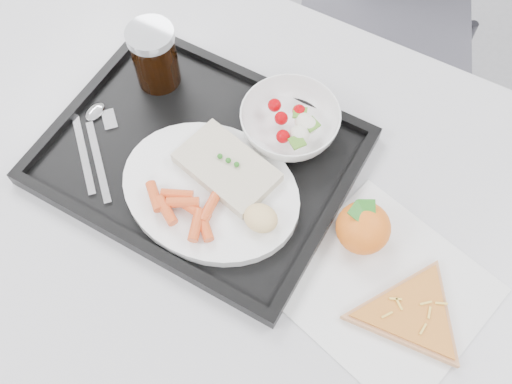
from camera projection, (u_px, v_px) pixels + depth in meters
table at (230, 213)px, 0.91m from camera, size 1.20×0.80×0.75m
tray at (200, 157)px, 0.87m from camera, size 0.45×0.35×0.03m
dinner_plate at (211, 191)px, 0.83m from camera, size 0.27×0.27×0.02m
fish_fillet at (227, 167)px, 0.83m from camera, size 0.16×0.12×0.03m
bread_roll at (261, 218)px, 0.78m from camera, size 0.06×0.05×0.03m
salad_bowl at (290, 122)px, 0.87m from camera, size 0.15×0.15×0.05m
cola_glass at (154, 56)px, 0.89m from camera, size 0.07×0.07×0.11m
cutlery at (94, 139)px, 0.88m from camera, size 0.15×0.15×0.01m
napkin at (385, 290)px, 0.78m from camera, size 0.30×0.29×0.00m
tangerine at (363, 228)px, 0.79m from camera, size 0.08×0.08×0.07m
pizza_slice at (412, 314)px, 0.76m from camera, size 0.26×0.26×0.02m
carrot_pile at (186, 209)px, 0.79m from camera, size 0.13×0.08×0.02m
salad_contents at (297, 124)px, 0.86m from camera, size 0.09×0.08×0.02m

